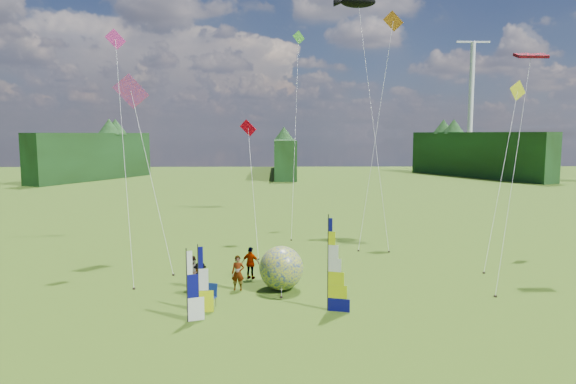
{
  "coord_description": "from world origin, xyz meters",
  "views": [
    {
      "loc": [
        -1.56,
        -21.4,
        8.39
      ],
      "look_at": [
        -1.0,
        4.0,
        5.5
      ],
      "focal_mm": 32.0,
      "sensor_mm": 36.0,
      "label": 1
    }
  ],
  "objects_px": {
    "side_banner_left": "(198,280)",
    "spectator_a": "(238,273)",
    "spectator_c": "(200,280)",
    "spectator_d": "(251,263)",
    "side_banner_far": "(187,287)",
    "bol_inflatable": "(281,268)",
    "kite_whale": "(372,101)",
    "spectator_b": "(193,272)",
    "feather_banner_main": "(328,265)",
    "camp_chair": "(209,296)"
  },
  "relations": [
    {
      "from": "kite_whale",
      "to": "feather_banner_main",
      "type": "bearing_deg",
      "value": -85.85
    },
    {
      "from": "side_banner_far",
      "to": "spectator_c",
      "type": "xyz_separation_m",
      "value": [
        0.05,
        3.5,
        -0.71
      ]
    },
    {
      "from": "side_banner_left",
      "to": "spectator_b",
      "type": "height_order",
      "value": "side_banner_left"
    },
    {
      "from": "bol_inflatable",
      "to": "side_banner_left",
      "type": "bearing_deg",
      "value": -138.12
    },
    {
      "from": "camp_chair",
      "to": "kite_whale",
      "type": "xyz_separation_m",
      "value": [
        11.03,
        17.87,
        10.48
      ]
    },
    {
      "from": "spectator_c",
      "to": "spectator_d",
      "type": "bearing_deg",
      "value": -18.9
    },
    {
      "from": "feather_banner_main",
      "to": "kite_whale",
      "type": "height_order",
      "value": "kite_whale"
    },
    {
      "from": "spectator_b",
      "to": "side_banner_left",
      "type": "bearing_deg",
      "value": -56.23
    },
    {
      "from": "bol_inflatable",
      "to": "spectator_d",
      "type": "distance_m",
      "value": 2.74
    },
    {
      "from": "feather_banner_main",
      "to": "kite_whale",
      "type": "xyz_separation_m",
      "value": [
        5.33,
        18.43,
        8.82
      ]
    },
    {
      "from": "side_banner_left",
      "to": "spectator_a",
      "type": "bearing_deg",
      "value": 60.08
    },
    {
      "from": "spectator_c",
      "to": "spectator_d",
      "type": "relative_size",
      "value": 0.97
    },
    {
      "from": "side_banner_far",
      "to": "spectator_b",
      "type": "relative_size",
      "value": 1.81
    },
    {
      "from": "spectator_d",
      "to": "side_banner_left",
      "type": "bearing_deg",
      "value": 91.69
    },
    {
      "from": "camp_chair",
      "to": "spectator_a",
      "type": "bearing_deg",
      "value": 82.34
    },
    {
      "from": "bol_inflatable",
      "to": "camp_chair",
      "type": "distance_m",
      "value": 4.56
    },
    {
      "from": "side_banner_left",
      "to": "bol_inflatable",
      "type": "distance_m",
      "value": 5.28
    },
    {
      "from": "side_banner_far",
      "to": "spectator_c",
      "type": "relative_size",
      "value": 1.77
    },
    {
      "from": "spectator_b",
      "to": "kite_whale",
      "type": "relative_size",
      "value": 0.08
    },
    {
      "from": "side_banner_left",
      "to": "spectator_b",
      "type": "xyz_separation_m",
      "value": [
        -0.87,
        3.84,
        -0.69
      ]
    },
    {
      "from": "spectator_c",
      "to": "spectator_d",
      "type": "xyz_separation_m",
      "value": [
        2.44,
        3.3,
        0.02
      ]
    },
    {
      "from": "camp_chair",
      "to": "bol_inflatable",
      "type": "bearing_deg",
      "value": 54.11
    },
    {
      "from": "spectator_b",
      "to": "camp_chair",
      "type": "height_order",
      "value": "spectator_b"
    },
    {
      "from": "side_banner_left",
      "to": "spectator_c",
      "type": "distance_m",
      "value": 2.42
    },
    {
      "from": "feather_banner_main",
      "to": "spectator_b",
      "type": "xyz_separation_m",
      "value": [
        -6.96,
        3.71,
        -1.34
      ]
    },
    {
      "from": "feather_banner_main",
      "to": "camp_chair",
      "type": "xyz_separation_m",
      "value": [
        -5.7,
        0.56,
        -1.66
      ]
    },
    {
      "from": "spectator_c",
      "to": "kite_whale",
      "type": "xyz_separation_m",
      "value": [
        11.7,
        16.24,
        10.15
      ]
    },
    {
      "from": "feather_banner_main",
      "to": "spectator_a",
      "type": "distance_m",
      "value": 5.77
    },
    {
      "from": "side_banner_far",
      "to": "bol_inflatable",
      "type": "relative_size",
      "value": 1.36
    },
    {
      "from": "camp_chair",
      "to": "spectator_d",
      "type": "bearing_deg",
      "value": 85.52
    },
    {
      "from": "feather_banner_main",
      "to": "spectator_c",
      "type": "relative_size",
      "value": 2.45
    },
    {
      "from": "bol_inflatable",
      "to": "spectator_b",
      "type": "relative_size",
      "value": 1.33
    },
    {
      "from": "side_banner_far",
      "to": "camp_chair",
      "type": "relative_size",
      "value": 2.81
    },
    {
      "from": "spectator_b",
      "to": "spectator_c",
      "type": "height_order",
      "value": "spectator_c"
    },
    {
      "from": "feather_banner_main",
      "to": "spectator_b",
      "type": "distance_m",
      "value": 8.01
    },
    {
      "from": "bol_inflatable",
      "to": "spectator_c",
      "type": "distance_m",
      "value": 4.36
    },
    {
      "from": "side_banner_far",
      "to": "camp_chair",
      "type": "height_order",
      "value": "side_banner_far"
    },
    {
      "from": "side_banner_left",
      "to": "kite_whale",
      "type": "bearing_deg",
      "value": 52.9
    },
    {
      "from": "spectator_c",
      "to": "spectator_d",
      "type": "height_order",
      "value": "spectator_d"
    },
    {
      "from": "feather_banner_main",
      "to": "side_banner_far",
      "type": "xyz_separation_m",
      "value": [
        -6.42,
        -1.32,
        -0.62
      ]
    },
    {
      "from": "side_banner_far",
      "to": "spectator_c",
      "type": "bearing_deg",
      "value": 70.2
    },
    {
      "from": "side_banner_left",
      "to": "camp_chair",
      "type": "bearing_deg",
      "value": 54.44
    },
    {
      "from": "spectator_b",
      "to": "spectator_d",
      "type": "height_order",
      "value": "spectator_d"
    },
    {
      "from": "feather_banner_main",
      "to": "spectator_c",
      "type": "height_order",
      "value": "feather_banner_main"
    },
    {
      "from": "bol_inflatable",
      "to": "spectator_b",
      "type": "distance_m",
      "value": 4.81
    },
    {
      "from": "side_banner_left",
      "to": "spectator_d",
      "type": "height_order",
      "value": "side_banner_left"
    },
    {
      "from": "bol_inflatable",
      "to": "camp_chair",
      "type": "relative_size",
      "value": 2.07
    },
    {
      "from": "bol_inflatable",
      "to": "spectator_a",
      "type": "xyz_separation_m",
      "value": [
        -2.33,
        -0.03,
        -0.25
      ]
    },
    {
      "from": "feather_banner_main",
      "to": "camp_chair",
      "type": "height_order",
      "value": "feather_banner_main"
    },
    {
      "from": "side_banner_left",
      "to": "bol_inflatable",
      "type": "relative_size",
      "value": 1.33
    }
  ]
}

